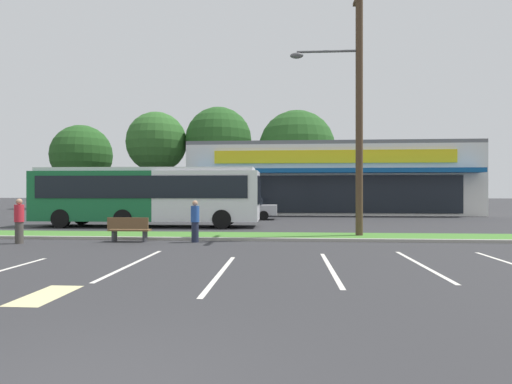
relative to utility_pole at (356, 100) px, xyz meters
name	(u,v)px	position (x,y,z in m)	size (l,w,h in m)	color
grass_median	(239,236)	(-4.90, -0.07, -5.72)	(56.00, 2.20, 0.12)	#427A2D
curb_lip	(236,239)	(-4.90, -1.29, -5.72)	(56.00, 0.24, 0.12)	#99968C
parking_stripe_1	(133,264)	(-7.02, -6.73, -5.78)	(0.12, 4.80, 0.01)	silver
parking_stripe_2	(220,273)	(-4.48, -7.84, -5.78)	(0.12, 4.80, 0.01)	silver
parking_stripe_3	(330,268)	(-1.79, -6.97, -5.78)	(0.12, 4.80, 0.01)	silver
parking_stripe_4	(421,265)	(0.65, -6.36, -5.78)	(0.12, 4.80, 0.01)	silver
lot_arrow	(45,295)	(-7.40, -10.18, -5.78)	(0.70, 1.60, 0.01)	beige
storefront_building	(326,180)	(0.85, 21.89, -2.74)	(23.91, 13.25, 6.08)	silver
tree_far_left	(82,155)	(-26.62, 29.27, 0.40)	(6.96, 6.96, 9.67)	#473323
tree_left	(157,142)	(-17.46, 28.43, 1.72)	(6.77, 6.77, 10.91)	#473323
tree_mid_left	(219,140)	(-10.48, 28.86, 1.94)	(7.39, 7.39, 11.43)	#473323
tree_mid	(297,149)	(-1.74, 28.07, 0.84)	(8.32, 8.32, 10.79)	#473323
utility_pole	(356,100)	(0.00, 0.00, 0.00)	(3.03, 2.40, 10.86)	#4C3826
city_bus	(148,195)	(-10.59, 5.02, -4.02)	(12.45, 2.80, 3.25)	#196638
bus_stop_bench	(129,229)	(-8.96, -1.97, -5.28)	(1.60, 0.45, 0.95)	brown
car_1	(91,209)	(-16.42, 10.44, -5.03)	(4.28, 1.94, 1.45)	slate
car_2	(245,208)	(-5.79, 11.32, -5.01)	(4.57, 1.86, 1.51)	#B7B7BC
car_3	(169,208)	(-11.28, 11.67, -5.01)	(4.77, 1.96, 1.49)	black
pedestrian_near_bench	(195,221)	(-6.39, -1.90, -4.98)	(0.32, 0.32, 1.60)	#1E2338
pedestrian_by_pole	(19,221)	(-12.85, -2.78, -4.94)	(0.34, 0.34, 1.68)	#47423D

